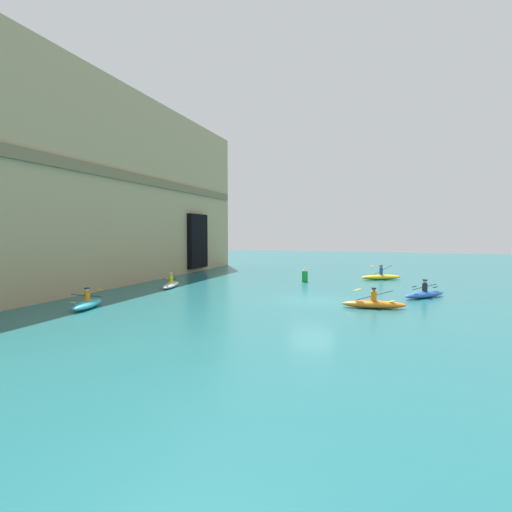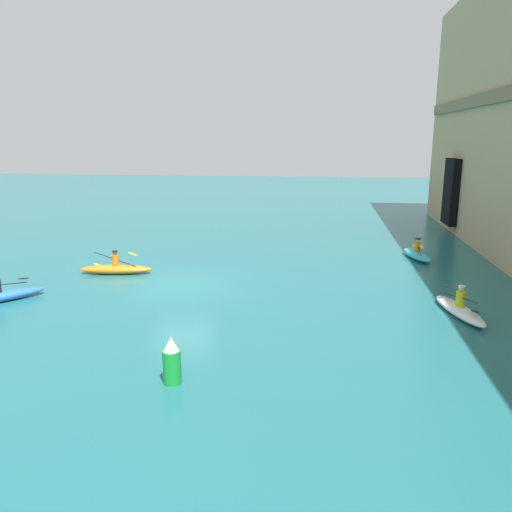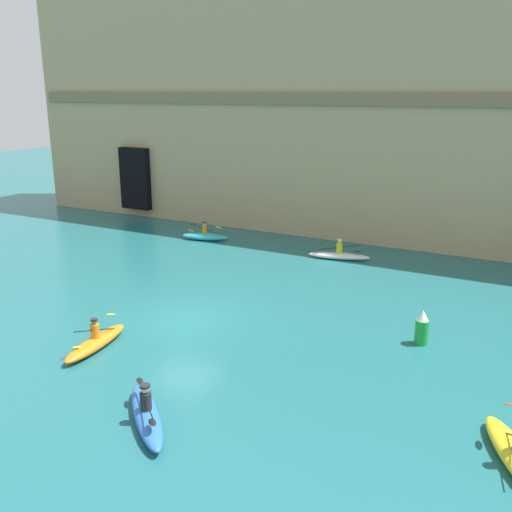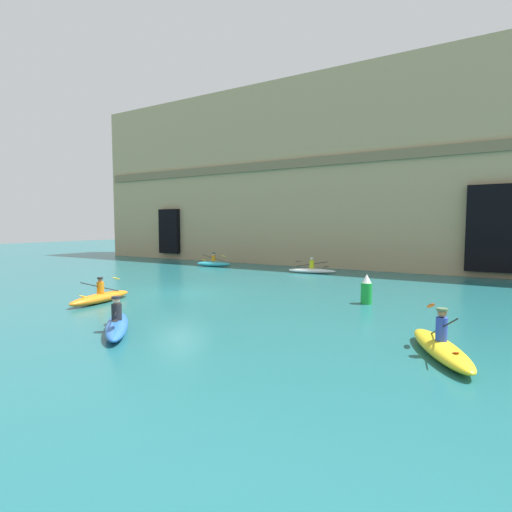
{
  "view_description": "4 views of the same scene",
  "coord_description": "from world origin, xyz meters",
  "px_view_note": "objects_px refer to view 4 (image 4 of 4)",
  "views": [
    {
      "loc": [
        -22.83,
        -4.24,
        3.99
      ],
      "look_at": [
        1.23,
        3.83,
        2.47
      ],
      "focal_mm": 28.0,
      "sensor_mm": 36.0,
      "label": 1
    },
    {
      "loc": [
        19.81,
        5.83,
        6.13
      ],
      "look_at": [
        3.25,
        3.59,
        2.13
      ],
      "focal_mm": 35.0,
      "sensor_mm": 36.0,
      "label": 2
    },
    {
      "loc": [
        12.14,
        -16.75,
        8.55
      ],
      "look_at": [
        1.91,
        2.3,
        2.26
      ],
      "focal_mm": 40.0,
      "sensor_mm": 36.0,
      "label": 3
    },
    {
      "loc": [
        13.23,
        -14.45,
        3.34
      ],
      "look_at": [
        1.85,
        4.22,
        1.61
      ],
      "focal_mm": 28.0,
      "sensor_mm": 36.0,
      "label": 4
    }
  ],
  "objects_px": {
    "kayak_yellow": "(441,347)",
    "kayak_blue": "(117,325)",
    "kayak_cyan": "(214,263)",
    "kayak_white": "(312,270)",
    "marker_buoy": "(366,290)",
    "kayak_orange": "(101,297)"
  },
  "relations": [
    {
      "from": "kayak_cyan",
      "to": "kayak_yellow",
      "type": "height_order",
      "value": "kayak_yellow"
    },
    {
      "from": "kayak_white",
      "to": "marker_buoy",
      "type": "height_order",
      "value": "marker_buoy"
    },
    {
      "from": "kayak_white",
      "to": "kayak_yellow",
      "type": "bearing_deg",
      "value": -69.49
    },
    {
      "from": "kayak_white",
      "to": "marker_buoy",
      "type": "distance_m",
      "value": 10.57
    },
    {
      "from": "kayak_blue",
      "to": "kayak_white",
      "type": "bearing_deg",
      "value": -44.53
    },
    {
      "from": "kayak_blue",
      "to": "kayak_white",
      "type": "height_order",
      "value": "kayak_blue"
    },
    {
      "from": "kayak_orange",
      "to": "kayak_white",
      "type": "height_order",
      "value": "kayak_orange"
    },
    {
      "from": "kayak_white",
      "to": "kayak_blue",
      "type": "bearing_deg",
      "value": -100.79
    },
    {
      "from": "kayak_cyan",
      "to": "marker_buoy",
      "type": "bearing_deg",
      "value": -44.59
    },
    {
      "from": "kayak_blue",
      "to": "kayak_yellow",
      "type": "bearing_deg",
      "value": -120.41
    },
    {
      "from": "kayak_cyan",
      "to": "kayak_yellow",
      "type": "bearing_deg",
      "value": -52.52
    },
    {
      "from": "kayak_yellow",
      "to": "kayak_blue",
      "type": "bearing_deg",
      "value": 80.08
    },
    {
      "from": "kayak_blue",
      "to": "kayak_yellow",
      "type": "relative_size",
      "value": 0.85
    },
    {
      "from": "kayak_blue",
      "to": "kayak_orange",
      "type": "height_order",
      "value": "kayak_blue"
    },
    {
      "from": "kayak_cyan",
      "to": "kayak_blue",
      "type": "bearing_deg",
      "value": -75.67
    },
    {
      "from": "kayak_white",
      "to": "marker_buoy",
      "type": "bearing_deg",
      "value": -67.79
    },
    {
      "from": "kayak_orange",
      "to": "marker_buoy",
      "type": "height_order",
      "value": "marker_buoy"
    },
    {
      "from": "kayak_cyan",
      "to": "marker_buoy",
      "type": "xyz_separation_m",
      "value": [
        14.61,
        -8.55,
        0.35
      ]
    },
    {
      "from": "kayak_cyan",
      "to": "kayak_yellow",
      "type": "relative_size",
      "value": 0.85
    },
    {
      "from": "kayak_cyan",
      "to": "kayak_yellow",
      "type": "distance_m",
      "value": 23.11
    },
    {
      "from": "kayak_blue",
      "to": "kayak_orange",
      "type": "distance_m",
      "value": 5.27
    },
    {
      "from": "kayak_yellow",
      "to": "kayak_white",
      "type": "relative_size",
      "value": 1.04
    }
  ]
}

